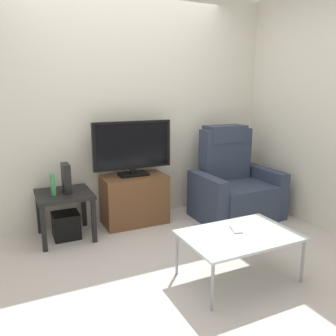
{
  "coord_description": "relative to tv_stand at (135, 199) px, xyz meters",
  "views": [
    {
      "loc": [
        -1.19,
        -2.65,
        1.5
      ],
      "look_at": [
        0.3,
        0.5,
        0.7
      ],
      "focal_mm": 36.37,
      "sensor_mm": 36.0,
      "label": 1
    }
  ],
  "objects": [
    {
      "name": "ground_plane",
      "position": [
        -0.05,
        -0.87,
        -0.28
      ],
      "size": [
        6.4,
        6.4,
        0.0
      ],
      "primitive_type": "plane",
      "color": "#BCB2AD"
    },
    {
      "name": "wall_back",
      "position": [
        -0.05,
        0.26,
        1.02
      ],
      "size": [
        6.4,
        0.06,
        2.6
      ],
      "primitive_type": "cube",
      "color": "beige",
      "rests_on": "ground"
    },
    {
      "name": "cell_phone",
      "position": [
        0.37,
        -1.41,
        0.11
      ],
      "size": [
        0.11,
        0.16,
        0.01
      ],
      "primitive_type": "cube",
      "rotation": [
        0.0,
        0.0,
        -0.32
      ],
      "color": "#B7B7BC",
      "rests_on": "coffee_table"
    },
    {
      "name": "television",
      "position": [
        0.0,
        0.02,
        0.6
      ],
      "size": [
        0.9,
        0.2,
        0.61
      ],
      "color": "black",
      "rests_on": "tv_stand"
    },
    {
      "name": "recliner_armchair",
      "position": [
        1.16,
        -0.29,
        0.09
      ],
      "size": [
        0.98,
        0.78,
        1.08
      ],
      "rotation": [
        0.0,
        0.0,
        -0.18
      ],
      "color": "#2D384C",
      "rests_on": "ground"
    },
    {
      "name": "tv_stand",
      "position": [
        0.0,
        0.0,
        0.0
      ],
      "size": [
        0.72,
        0.4,
        0.56
      ],
      "color": "brown",
      "rests_on": "ground"
    },
    {
      "name": "side_table",
      "position": [
        -0.78,
        -0.08,
        0.13
      ],
      "size": [
        0.54,
        0.54,
        0.49
      ],
      "color": "black",
      "rests_on": "ground"
    },
    {
      "name": "coffee_table",
      "position": [
        0.35,
        -1.49,
        0.08
      ],
      "size": [
        0.9,
        0.6,
        0.38
      ],
      "color": "#B2C6C1",
      "rests_on": "ground"
    },
    {
      "name": "wall_side",
      "position": [
        1.83,
        -0.87,
        1.02
      ],
      "size": [
        0.06,
        4.48,
        2.6
      ],
      "primitive_type": "cube",
      "color": "beige",
      "rests_on": "ground"
    },
    {
      "name": "subwoofer_box",
      "position": [
        -0.78,
        -0.08,
        -0.15
      ],
      "size": [
        0.26,
        0.26,
        0.26
      ],
      "primitive_type": "cube",
      "color": "black",
      "rests_on": "ground"
    },
    {
      "name": "book_upright",
      "position": [
        -0.88,
        -0.1,
        0.31
      ],
      "size": [
        0.04,
        0.11,
        0.21
      ],
      "primitive_type": "cube",
      "color": "#388C4C",
      "rests_on": "side_table"
    },
    {
      "name": "game_console",
      "position": [
        -0.75,
        -0.07,
        0.35
      ],
      "size": [
        0.07,
        0.2,
        0.29
      ],
      "primitive_type": "cube",
      "color": "black",
      "rests_on": "side_table"
    }
  ]
}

